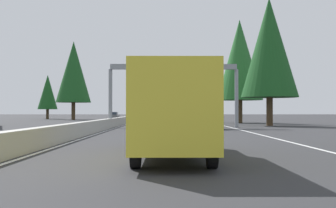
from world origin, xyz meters
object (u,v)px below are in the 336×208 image
oncoming_near (114,116)px  conifer_left_mid (74,72)px  conifer_right_near (269,47)px  conifer_left_far (48,92)px  sedan_far_left (208,121)px  minivan_distant_a (200,117)px  pickup_far_right (192,116)px  conifer_right_mid (240,60)px  sign_gantry_overhead (175,77)px  sedan_far_center (154,115)px  box_truck_mid_right (172,111)px

oncoming_near → conifer_left_mid: (-11.13, 6.48, 8.59)m
conifer_right_near → conifer_left_far: (40.39, 36.73, -3.04)m
conifer_right_near → conifer_left_mid: (33.04, 29.54, 0.53)m
sedan_far_left → minivan_distant_a: bearing=-0.7°
pickup_far_right → conifer_right_near: 21.67m
conifer_right_mid → conifer_left_far: (29.34, 35.46, -3.07)m
conifer_right_mid → minivan_distant_a: bearing=146.6°
conifer_right_mid → conifer_left_mid: (21.98, 28.27, 0.49)m
sign_gantry_overhead → conifer_left_mid: conifer_left_mid is taller
sedan_far_center → conifer_right_mid: size_ratio=0.30×
sedan_far_left → oncoming_near: (52.66, 15.30, 0.00)m
pickup_far_right → conifer_left_far: (21.61, 29.29, 4.79)m
sign_gantry_overhead → box_truck_mid_right: sign_gantry_overhead is taller
minivan_distant_a → conifer_left_far: bearing=36.7°
conifer_left_far → pickup_far_right: bearing=-126.4°
oncoming_near → conifer_left_mid: bearing=-30.2°
box_truck_mid_right → minivan_distant_a: size_ratio=1.70×
conifer_left_mid → box_truck_mid_right: bearing=-164.0°
sedan_far_center → conifer_right_mid: conifer_right_mid is taller
conifer_right_mid → conifer_right_near: bearing=-173.4°
sign_gantry_overhead → box_truck_mid_right: (-25.08, 0.69, -3.33)m
sign_gantry_overhead → conifer_right_mid: 19.46m
box_truck_mid_right → conifer_left_far: (71.03, 25.40, 4.09)m
oncoming_near → conifer_right_near: size_ratio=0.31×
conifer_right_near → conifer_right_mid: bearing=6.6°
conifer_left_mid → conifer_right_near: bearing=-138.2°
oncoming_near → conifer_left_mid: size_ratio=0.29×
sign_gantry_overhead → sedan_far_center: 71.03m
sign_gantry_overhead → conifer_left_far: size_ratio=1.35×
minivan_distant_a → oncoming_near: minivan_distant_a is taller
conifer_right_mid → pickup_far_right: bearing=38.6°
sign_gantry_overhead → conifer_left_mid: (38.60, 18.90, 4.33)m
box_truck_mid_right → sedan_far_center: box_truck_mid_right is taller
sign_gantry_overhead → sedan_far_left: 5.92m
conifer_left_mid → pickup_far_right: bearing=-122.8°
sedan_far_left → conifer_left_far: bearing=30.6°
pickup_far_right → conifer_left_far: size_ratio=0.60×
sedan_far_center → conifer_right_mid: 56.45m
conifer_left_far → sign_gantry_overhead: bearing=-150.4°
conifer_left_mid → conifer_left_far: conifer_left_mid is taller
box_truck_mid_right → sedan_far_left: (22.14, -3.56, -0.93)m
pickup_far_right → conifer_left_mid: 27.59m
sign_gantry_overhead → conifer_left_far: (45.95, 26.09, 0.77)m
oncoming_near → conifer_right_mid: conifer_right_mid is taller
sedan_far_center → pickup_far_right: bearing=-170.8°
conifer_right_near → conifer_right_mid: (11.06, 1.27, 0.04)m
oncoming_near → sedan_far_center: bearing=159.0°
sedan_far_left → sign_gantry_overhead: bearing=44.3°
conifer_right_mid → oncoming_near: bearing=33.4°
sedan_far_left → minivan_distant_a: size_ratio=0.88×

